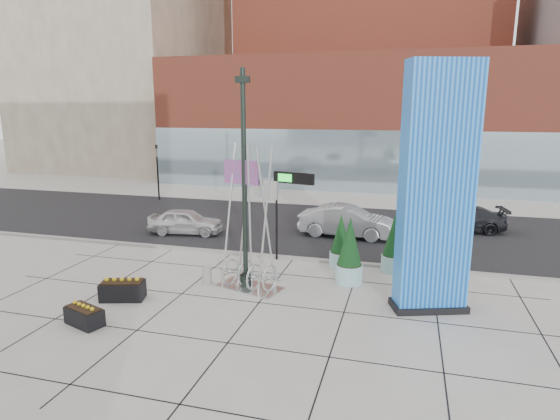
% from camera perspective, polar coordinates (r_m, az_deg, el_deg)
% --- Properties ---
extents(ground, '(160.00, 160.00, 0.00)m').
position_cam_1_polar(ground, '(17.99, -4.65, -9.63)').
color(ground, '#9E9991').
rests_on(ground, ground).
extents(street_asphalt, '(80.00, 12.00, 0.02)m').
position_cam_1_polar(street_asphalt, '(27.14, 2.56, -1.98)').
color(street_asphalt, black).
rests_on(street_asphalt, ground).
extents(curb_edge, '(80.00, 0.30, 0.12)m').
position_cam_1_polar(curb_edge, '(21.54, -1.01, -5.66)').
color(curb_edge, gray).
rests_on(curb_edge, ground).
extents(tower_podium, '(34.00, 10.00, 11.00)m').
position_cam_1_polar(tower_podium, '(42.94, 9.11, 10.57)').
color(tower_podium, '#AC4732').
rests_on(tower_podium, ground).
extents(tower_glass_front, '(34.00, 0.60, 5.00)m').
position_cam_1_polar(tower_glass_front, '(38.39, 8.15, 5.92)').
color(tower_glass_front, '#8CA5B2').
rests_on(tower_glass_front, ground).
extents(building_beige_left, '(18.00, 20.00, 34.00)m').
position_cam_1_polar(building_beige_left, '(59.85, -18.33, 21.66)').
color(building_beige_left, gray).
rests_on(building_beige_left, ground).
extents(blue_pylon, '(2.68, 1.83, 8.20)m').
position_cam_1_polar(blue_pylon, '(15.97, 18.49, 1.76)').
color(blue_pylon, '#0B45B2').
rests_on(blue_pylon, ground).
extents(lamp_post, '(0.53, 0.45, 8.09)m').
position_cam_1_polar(lamp_post, '(17.27, -4.34, 0.93)').
color(lamp_post, black).
rests_on(lamp_post, ground).
extents(public_art_sculpture, '(2.68, 1.85, 5.53)m').
position_cam_1_polar(public_art_sculpture, '(17.60, -3.68, -5.11)').
color(public_art_sculpture, silver).
rests_on(public_art_sculpture, ground).
extents(concrete_bollard, '(0.35, 0.35, 0.69)m').
position_cam_1_polar(concrete_bollard, '(18.56, -8.88, -7.91)').
color(concrete_bollard, gray).
rests_on(concrete_bollard, ground).
extents(overhead_street_sign, '(1.88, 0.62, 4.02)m').
position_cam_1_polar(overhead_street_sign, '(20.30, 1.43, 3.08)').
color(overhead_street_sign, black).
rests_on(overhead_street_sign, ground).
extents(round_planter_east, '(1.00, 1.00, 2.51)m').
position_cam_1_polar(round_planter_east, '(20.04, 13.74, -4.05)').
color(round_planter_east, '#9AD0CE').
rests_on(round_planter_east, ground).
extents(round_planter_mid, '(0.94, 0.94, 2.34)m').
position_cam_1_polar(round_planter_mid, '(20.22, 7.41, -3.87)').
color(round_planter_mid, '#9AD0CE').
rests_on(round_planter_mid, ground).
extents(round_planter_west, '(1.06, 1.06, 2.64)m').
position_cam_1_polar(round_planter_west, '(18.40, 8.48, -5.09)').
color(round_planter_west, '#9AD0CE').
rests_on(round_planter_west, ground).
extents(box_planter_north, '(1.66, 1.14, 0.83)m').
position_cam_1_polar(box_planter_north, '(17.85, -18.64, -9.14)').
color(box_planter_north, black).
rests_on(box_planter_north, ground).
extents(box_planter_south, '(1.42, 1.03, 0.71)m').
position_cam_1_polar(box_planter_south, '(16.33, -22.76, -11.73)').
color(box_planter_south, black).
rests_on(box_planter_south, ground).
extents(car_white_west, '(4.19, 2.17, 1.36)m').
position_cam_1_polar(car_white_west, '(25.87, -11.43, -1.40)').
color(car_white_west, silver).
rests_on(car_white_west, ground).
extents(car_silver_mid, '(5.10, 2.07, 1.65)m').
position_cam_1_polar(car_silver_mid, '(25.04, 8.14, -1.40)').
color(car_silver_mid, '#A0A2A7').
rests_on(car_silver_mid, ground).
extents(car_dark_east, '(5.02, 2.64, 1.39)m').
position_cam_1_polar(car_dark_east, '(27.73, 21.10, -1.04)').
color(car_dark_east, black).
rests_on(car_dark_east, ground).
extents(traffic_signal, '(0.15, 0.18, 4.10)m').
position_cam_1_polar(traffic_signal, '(35.72, -14.70, 4.84)').
color(traffic_signal, black).
rests_on(traffic_signal, ground).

